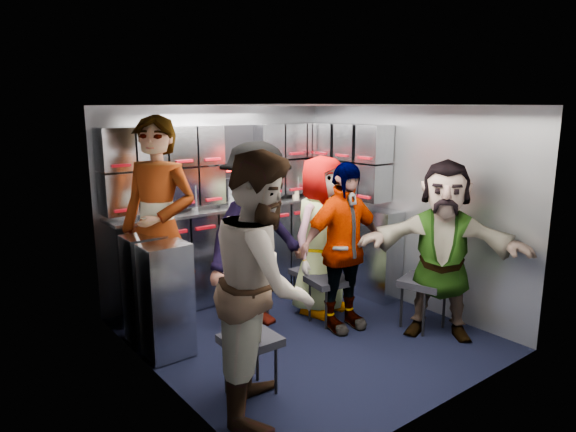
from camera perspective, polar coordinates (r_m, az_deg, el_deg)
floor at (r=4.94m, az=1.82°, el=-12.95°), size 3.00×3.00×0.00m
wall_back at (r=5.81m, az=-7.58°, el=1.64°), size 2.80×0.04×2.10m
wall_left at (r=3.88m, az=-14.24°, el=-3.83°), size 0.04×3.00×2.10m
wall_right at (r=5.58m, az=13.05°, el=1.01°), size 0.04×3.00×2.10m
ceiling at (r=4.48m, az=2.00°, el=12.19°), size 2.80×3.00×0.02m
cart_bank_back at (r=5.76m, az=-6.37°, el=-4.10°), size 2.68×0.38×0.99m
cart_bank_left at (r=4.62m, az=-14.31°, el=-8.50°), size 0.38×0.76×0.99m
counter at (r=5.64m, az=-6.49°, el=0.99°), size 2.68×0.42×0.03m
locker_bank_back at (r=5.62m, az=-6.93°, el=5.84°), size 2.68×0.28×0.82m
locker_bank_right at (r=5.87m, az=7.01°, el=6.10°), size 0.28×1.00×0.82m
right_cabinet at (r=5.98m, az=7.44°, el=-3.45°), size 0.28×1.20×1.00m
coffee_niche at (r=5.76m, az=-5.69°, el=5.83°), size 0.46×0.16×0.84m
red_latch_strip at (r=5.50m, az=-5.37°, el=-0.70°), size 2.60×0.02×0.03m
jump_seat_near_left at (r=3.86m, az=-4.20°, el=-13.91°), size 0.39×0.37×0.45m
jump_seat_mid_left at (r=5.11m, az=-4.59°, el=-6.85°), size 0.45×0.43×0.49m
jump_seat_center at (r=5.48m, az=2.41°, el=-6.44°), size 0.34×0.32×0.40m
jump_seat_mid_right at (r=5.07m, az=4.57°, el=-7.42°), size 0.44×0.42×0.45m
jump_seat_near_right at (r=5.08m, az=14.87°, el=-7.35°), size 0.51×0.50×0.49m
attendant_standing at (r=4.71m, az=-14.12°, el=-1.52°), size 0.81×0.88×2.02m
attendant_arc_a at (r=3.52m, az=-2.70°, el=-7.50°), size 1.09×1.12×1.82m
attendant_arc_b at (r=4.84m, az=-3.51°, el=-2.31°), size 1.24×0.84×1.78m
attendant_arc_c at (r=5.22m, az=3.73°, el=-2.16°), size 0.87×0.65×1.62m
attendant_arc_d at (r=4.83m, az=6.09°, el=-3.50°), size 0.97×0.46×1.60m
attendant_arc_e at (r=4.87m, az=16.79°, el=-3.60°), size 1.30×1.50×1.64m
bottle_left at (r=5.35m, az=-10.32°, el=1.94°), size 0.06×0.06×0.28m
bottle_mid at (r=5.57m, az=-6.31°, el=2.36°), size 0.06×0.06×0.26m
bottle_right at (r=6.08m, az=0.98°, el=3.14°), size 0.06×0.06×0.23m
cup_left at (r=5.20m, az=-14.00°, el=0.55°), size 0.07×0.07×0.11m
cup_right at (r=6.07m, az=0.87°, el=2.43°), size 0.08×0.08×0.09m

